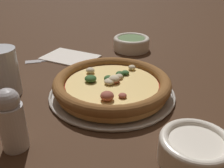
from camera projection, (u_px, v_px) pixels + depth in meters
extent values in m
plane|color=#3D2616|center=(112.00, 95.00, 0.59)|extent=(3.00, 3.00, 0.00)
cylinder|color=#B7B2A8|center=(112.00, 94.00, 0.59)|extent=(0.28, 0.28, 0.01)
torus|color=#B7B2A8|center=(112.00, 93.00, 0.59)|extent=(0.28, 0.28, 0.01)
cylinder|color=tan|center=(112.00, 88.00, 0.59)|extent=(0.24, 0.24, 0.02)
torus|color=brown|center=(112.00, 82.00, 0.58)|extent=(0.26, 0.26, 0.03)
cylinder|color=#A32D19|center=(112.00, 84.00, 0.58)|extent=(0.22, 0.22, 0.00)
cylinder|color=#EAC670|center=(112.00, 83.00, 0.58)|extent=(0.21, 0.21, 0.00)
ellipsoid|color=beige|center=(132.00, 67.00, 0.64)|extent=(0.02, 0.02, 0.01)
ellipsoid|color=#994C3D|center=(107.00, 96.00, 0.51)|extent=(0.04, 0.04, 0.02)
ellipsoid|color=beige|center=(115.00, 80.00, 0.58)|extent=(0.04, 0.04, 0.02)
ellipsoid|color=#2D5628|center=(107.00, 79.00, 0.59)|extent=(0.02, 0.02, 0.01)
ellipsoid|color=beige|center=(119.00, 76.00, 0.60)|extent=(0.02, 0.02, 0.01)
ellipsoid|color=#994C3D|center=(114.00, 80.00, 0.58)|extent=(0.04, 0.04, 0.01)
ellipsoid|color=beige|center=(90.00, 70.00, 0.62)|extent=(0.03, 0.03, 0.01)
ellipsoid|color=#2D5628|center=(91.00, 79.00, 0.58)|extent=(0.03, 0.03, 0.01)
ellipsoid|color=#994C3D|center=(123.00, 95.00, 0.52)|extent=(0.02, 0.02, 0.01)
ellipsoid|color=beige|center=(111.00, 82.00, 0.57)|extent=(0.03, 0.03, 0.01)
ellipsoid|color=#2D5628|center=(125.00, 73.00, 0.62)|extent=(0.03, 0.03, 0.01)
ellipsoid|color=#2D5628|center=(120.00, 74.00, 0.61)|extent=(0.02, 0.02, 0.01)
cylinder|color=silver|center=(195.00, 151.00, 0.40)|extent=(0.11, 0.11, 0.04)
torus|color=silver|center=(196.00, 141.00, 0.39)|extent=(0.11, 0.11, 0.01)
cylinder|color=silver|center=(131.00, 44.00, 0.86)|extent=(0.12, 0.12, 0.04)
torus|color=silver|center=(132.00, 39.00, 0.85)|extent=(0.12, 0.12, 0.01)
cylinder|color=#4C6B3D|center=(132.00, 38.00, 0.85)|extent=(0.09, 0.09, 0.00)
cylinder|color=silver|center=(3.00, 72.00, 0.57)|extent=(0.07, 0.07, 0.11)
cube|color=white|center=(70.00, 57.00, 0.79)|extent=(0.19, 0.17, 0.01)
cube|color=#B7B7BC|center=(67.00, 58.00, 0.79)|extent=(0.06, 0.15, 0.00)
cube|color=#B7B7BC|center=(33.00, 61.00, 0.77)|extent=(0.04, 0.05, 0.00)
cylinder|color=silver|center=(13.00, 127.00, 0.42)|extent=(0.04, 0.04, 0.08)
sphere|color=#B2B2B7|center=(7.00, 100.00, 0.40)|extent=(0.04, 0.04, 0.04)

